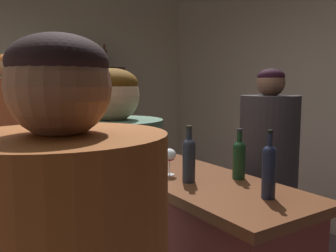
# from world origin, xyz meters

# --- Properties ---
(bar_counter) EXTENTS (0.59, 2.43, 0.99)m
(bar_counter) POSITION_xyz_m (0.66, 0.20, 0.50)
(bar_counter) COLOR maroon
(bar_counter) RESTS_ON ground
(display_cabinet) EXTENTS (1.09, 0.48, 1.76)m
(display_cabinet) POSITION_xyz_m (0.99, 2.63, 0.91)
(display_cabinet) COLOR #3B2815
(display_cabinet) RESTS_ON ground
(wine_bottle_malbec) EXTENTS (0.07, 0.07, 0.31)m
(wine_bottle_malbec) POSITION_xyz_m (0.57, -0.34, 1.13)
(wine_bottle_malbec) COLOR #222633
(wine_bottle_malbec) RESTS_ON bar_counter
(wine_bottle_pinot) EXTENTS (0.06, 0.06, 0.32)m
(wine_bottle_pinot) POSITION_xyz_m (0.72, -0.77, 1.13)
(wine_bottle_pinot) COLOR #1B2139
(wine_bottle_pinot) RESTS_ON bar_counter
(wine_bottle_riesling) EXTENTS (0.08, 0.08, 0.29)m
(wine_bottle_riesling) POSITION_xyz_m (0.52, 1.20, 1.12)
(wine_bottle_riesling) COLOR #172737
(wine_bottle_riesling) RESTS_ON bar_counter
(wine_bottle_chardonnay) EXTENTS (0.07, 0.07, 0.30)m
(wine_bottle_chardonnay) POSITION_xyz_m (0.53, 1.06, 1.13)
(wine_bottle_chardonnay) COLOR black
(wine_bottle_chardonnay) RESTS_ON bar_counter
(wine_bottle_syrah) EXTENTS (0.07, 0.07, 0.29)m
(wine_bottle_syrah) POSITION_xyz_m (0.85, -0.44, 1.11)
(wine_bottle_syrah) COLOR #15361C
(wine_bottle_syrah) RESTS_ON bar_counter
(wine_bottle_rose) EXTENTS (0.06, 0.06, 0.33)m
(wine_bottle_rose) POSITION_xyz_m (0.50, 0.30, 1.14)
(wine_bottle_rose) COLOR #1A2A3D
(wine_bottle_rose) RESTS_ON bar_counter
(wine_glass_front) EXTENTS (0.06, 0.06, 0.14)m
(wine_glass_front) POSITION_xyz_m (0.69, 0.67, 1.09)
(wine_glass_front) COLOR white
(wine_glass_front) RESTS_ON bar_counter
(wine_glass_mid) EXTENTS (0.08, 0.08, 0.16)m
(wine_glass_mid) POSITION_xyz_m (0.56, -0.16, 1.10)
(wine_glass_mid) COLOR white
(wine_glass_mid) RESTS_ON bar_counter
(wine_glass_rear) EXTENTS (0.08, 0.08, 0.14)m
(wine_glass_rear) POSITION_xyz_m (0.51, 0.84, 1.09)
(wine_glass_rear) COLOR white
(wine_glass_rear) RESTS_ON bar_counter
(wine_glass_spare) EXTENTS (0.07, 0.07, 0.16)m
(wine_glass_spare) POSITION_xyz_m (0.83, 1.02, 1.11)
(wine_glass_spare) COLOR white
(wine_glass_spare) RESTS_ON bar_counter
(flower_arrangement) EXTENTS (0.14, 0.17, 0.37)m
(flower_arrangement) POSITION_xyz_m (0.65, 0.84, 1.17)
(flower_arrangement) COLOR #384C6E
(flower_arrangement) RESTS_ON bar_counter
(cheese_plate) EXTENTS (0.16, 0.16, 0.01)m
(cheese_plate) POSITION_xyz_m (0.78, 1.15, 1.00)
(cheese_plate) COLOR white
(cheese_plate) RESTS_ON bar_counter
(display_bottle_left) EXTENTS (0.07, 0.07, 0.28)m
(display_bottle_left) POSITION_xyz_m (0.65, 2.63, 1.88)
(display_bottle_left) COLOR black
(display_bottle_left) RESTS_ON display_cabinet
(display_bottle_midleft) EXTENTS (0.08, 0.08, 0.32)m
(display_bottle_midleft) POSITION_xyz_m (0.83, 2.63, 1.90)
(display_bottle_midleft) COLOR #222936
(display_bottle_midleft) RESTS_ON display_cabinet
(display_bottle_center) EXTENTS (0.08, 0.08, 0.29)m
(display_bottle_center) POSITION_xyz_m (0.99, 2.63, 1.89)
(display_bottle_center) COLOR black
(display_bottle_center) RESTS_ON display_cabinet
(display_bottle_midright) EXTENTS (0.06, 0.06, 0.30)m
(display_bottle_midright) POSITION_xyz_m (1.17, 2.63, 1.89)
(display_bottle_midright) COLOR #265228
(display_bottle_midright) RESTS_ON display_cabinet
(display_bottle_right) EXTENTS (0.07, 0.07, 0.31)m
(display_bottle_right) POSITION_xyz_m (1.34, 2.63, 1.89)
(display_bottle_right) COLOR #4C3015
(display_bottle_right) RESTS_ON display_cabinet
(patron_redhead) EXTENTS (0.36, 0.36, 1.75)m
(patron_redhead) POSITION_xyz_m (-0.10, 0.97, 0.97)
(patron_redhead) COLOR #ADAB8C
(patron_redhead) RESTS_ON ground
(patron_by_cabinet) EXTENTS (0.39, 0.39, 1.59)m
(patron_by_cabinet) POSITION_xyz_m (0.01, -0.61, 0.86)
(patron_by_cabinet) COLOR #2B2E44
(patron_by_cabinet) RESTS_ON ground
(bartender) EXTENTS (0.40, 0.40, 1.63)m
(bartender) POSITION_xyz_m (1.31, -0.25, 0.88)
(bartender) COLOR #425E46
(bartender) RESTS_ON ground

